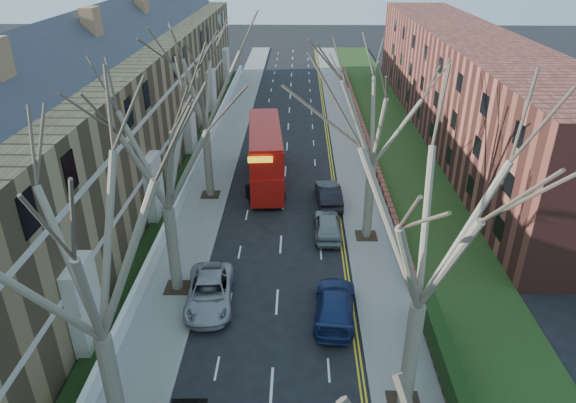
{
  "coord_description": "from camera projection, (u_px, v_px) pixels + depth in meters",
  "views": [
    {
      "loc": [
        1.09,
        -7.66,
        17.74
      ],
      "look_at": [
        0.46,
        21.67,
        2.82
      ],
      "focal_mm": 32.0,
      "sensor_mm": 36.0,
      "label": 1
    }
  ],
  "objects": [
    {
      "name": "tree_left_far",
      "position": [
        160.0,
        136.0,
        25.07
      ],
      "size": [
        10.15,
        10.15,
        14.22
      ],
      "color": "#665B49",
      "rests_on": "ground"
    },
    {
      "name": "pavement_right",
      "position": [
        349.0,
        146.0,
        49.51
      ],
      "size": [
        3.0,
        102.0,
        0.12
      ],
      "primitive_type": "cube",
      "color": "slate",
      "rests_on": "ground"
    },
    {
      "name": "car_right_mid",
      "position": [
        327.0,
        225.0,
        34.37
      ],
      "size": [
        1.81,
        4.48,
        1.52
      ],
      "primitive_type": "imported",
      "rotation": [
        0.0,
        0.0,
        3.14
      ],
      "color": "gray",
      "rests_on": "ground"
    },
    {
      "name": "tree_right_mid",
      "position": [
        432.0,
        209.0,
        17.58
      ],
      "size": [
        10.5,
        10.5,
        14.71
      ],
      "color": "#665B49",
      "rests_on": "ground"
    },
    {
      "name": "pavement_left",
      "position": [
        225.0,
        145.0,
        49.73
      ],
      "size": [
        3.0,
        102.0,
        0.12
      ],
      "primitive_type": "cube",
      "color": "slate",
      "rests_on": "ground"
    },
    {
      "name": "car_left_far",
      "position": [
        210.0,
        292.0,
        27.82
      ],
      "size": [
        2.84,
        5.46,
        1.47
      ],
      "primitive_type": "imported",
      "rotation": [
        0.0,
        0.0,
        0.08
      ],
      "color": "#9A9A9F",
      "rests_on": "ground"
    },
    {
      "name": "car_right_near",
      "position": [
        335.0,
        305.0,
        26.86
      ],
      "size": [
        2.53,
        5.3,
        1.49
      ],
      "primitive_type": "imported",
      "rotation": [
        0.0,
        0.0,
        3.05
      ],
      "color": "navy",
      "rests_on": "ground"
    },
    {
      "name": "tree_left_mid",
      "position": [
        80.0,
        235.0,
        16.02
      ],
      "size": [
        10.5,
        10.5,
        14.71
      ],
      "color": "#665B49",
      "rests_on": "ground"
    },
    {
      "name": "grass_verge_right",
      "position": [
        396.0,
        146.0,
        49.38
      ],
      "size": [
        6.0,
        102.0,
        0.06
      ],
      "color": "#203B15",
      "rests_on": "ground"
    },
    {
      "name": "tree_left_dist",
      "position": [
        201.0,
        73.0,
        35.62
      ],
      "size": [
        10.5,
        10.5,
        14.71
      ],
      "color": "#665B49",
      "rests_on": "ground"
    },
    {
      "name": "front_wall_left",
      "position": [
        192.0,
        173.0,
        42.38
      ],
      "size": [
        0.3,
        78.0,
        1.0
      ],
      "color": "white",
      "rests_on": "ground"
    },
    {
      "name": "tree_right_far",
      "position": [
        377.0,
        103.0,
        30.2
      ],
      "size": [
        10.15,
        10.15,
        14.22
      ],
      "color": "#665B49",
      "rests_on": "ground"
    },
    {
      "name": "car_right_far",
      "position": [
        329.0,
        194.0,
        38.51
      ],
      "size": [
        1.99,
        4.88,
        1.57
      ],
      "primitive_type": "imported",
      "rotation": [
        0.0,
        0.0,
        3.21
      ],
      "color": "black",
      "rests_on": "ground"
    },
    {
      "name": "double_decker_bus",
      "position": [
        265.0,
        156.0,
        41.38
      ],
      "size": [
        3.44,
        11.1,
        4.57
      ],
      "rotation": [
        0.0,
        0.0,
        3.23
      ],
      "color": "#B1120C",
      "rests_on": "ground"
    },
    {
      "name": "flats_right",
      "position": [
        464.0,
        86.0,
        50.62
      ],
      "size": [
        13.97,
        54.0,
        10.0
      ],
      "color": "brown",
      "rests_on": "ground"
    },
    {
      "name": "terrace_left",
      "position": [
        111.0,
        115.0,
        40.27
      ],
      "size": [
        9.7,
        78.0,
        13.6
      ],
      "color": "olive",
      "rests_on": "ground"
    }
  ]
}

